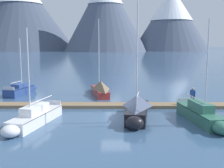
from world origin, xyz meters
TOP-DOWN VIEW (x-y plane):
  - ground_plane at (0.00, 0.00)m, footprint 700.00×700.00m
  - mountain_west_summit at (-62.62, 209.10)m, footprint 86.55×86.55m
  - mountain_central_massif at (4.36, 183.74)m, footprint 60.37×60.37m
  - mountain_shoulder_ridge at (55.39, 194.14)m, footprint 59.24×59.24m
  - dock at (0.00, 4.00)m, footprint 26.57×3.42m
  - sailboat_nearest_berth at (-10.88, 11.45)m, footprint 3.15×5.91m
  - sailboat_second_berth at (-6.50, -1.92)m, footprint 3.50×7.23m
  - sailboat_mid_dock_port at (-1.26, 10.40)m, footprint 2.40×7.19m
  - sailboat_mid_dock_starboard at (1.75, -0.64)m, footprint 2.82×6.57m
  - sailboat_far_berth at (6.76, -1.98)m, footprint 2.06×7.29m
  - person_on_dock at (7.80, 3.38)m, footprint 0.43×0.46m

SIDE VIEW (x-z plane):
  - ground_plane at x=0.00m, z-range 0.00..0.00m
  - dock at x=0.00m, z-range -0.01..0.29m
  - sailboat_nearest_berth at x=-10.88m, z-range -2.83..4.00m
  - sailboat_second_berth at x=-6.50m, z-range -3.10..4.31m
  - sailboat_far_berth at x=6.76m, z-range -3.39..4.70m
  - sailboat_mid_dock_port at x=-1.26m, z-range -3.70..5.46m
  - sailboat_mid_dock_starboard at x=1.75m, z-range -3.79..5.67m
  - person_on_dock at x=7.80m, z-range 0.42..2.11m
  - mountain_shoulder_ridge at x=55.39m, z-range 1.51..48.86m
  - mountain_central_massif at x=4.36m, z-range 1.11..56.84m
  - mountain_west_summit at x=-62.62m, z-range 1.15..61.22m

